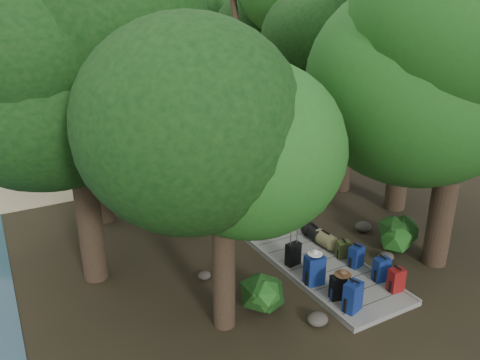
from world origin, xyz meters
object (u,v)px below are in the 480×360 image
backpack_left_b (338,286)px  backpack_right_c (356,255)px  duffel_right_black (315,233)px  duffel_right_khaki (325,239)px  backpack_left_c (314,268)px  suitcase_on_boardwalk (293,254)px  kayak (97,144)px  backpack_left_a (353,295)px  backpack_left_d (293,255)px  backpack_right_b (381,268)px  sun_lounger (223,136)px  backpack_right_a (396,279)px  backpack_right_d (343,249)px  lone_suitcase_on_sand (178,148)px

backpack_left_b → backpack_right_c: bearing=48.7°
duffel_right_black → backpack_left_b: bearing=-108.4°
duffel_right_khaki → duffel_right_black: (-0.01, 0.45, -0.01)m
duffel_right_khaki → backpack_left_c: bearing=-138.8°
suitcase_on_boardwalk → kayak: size_ratio=0.21×
backpack_left_b → backpack_left_a: bearing=-75.4°
duffel_right_black → backpack_left_d: bearing=-140.3°
backpack_left_c → backpack_left_d: (0.10, 1.01, -0.17)m
backpack_right_c → suitcase_on_boardwalk: (-1.35, 0.84, -0.01)m
backpack_right_b → backpack_left_a: bearing=-152.0°
backpack_left_c → duffel_right_khaki: (1.41, 1.34, -0.21)m
duffel_right_khaki → duffel_right_black: size_ratio=0.97×
duffel_right_black → duffel_right_khaki: bearing=-80.4°
backpack_left_c → backpack_left_b: bearing=-75.0°
backpack_right_b → sun_lounger: backpack_right_b is taller
backpack_right_a → kayak: bearing=107.2°
backpack_right_b → backpack_right_d: 1.29m
backpack_left_b → sun_lounger: 13.47m
backpack_left_a → backpack_left_d: size_ratio=1.56×
backpack_left_d → backpack_right_c: backpack_right_c is taller
backpack_right_d → duffel_right_khaki: 0.72m
duffel_right_black → kayak: size_ratio=0.21×
backpack_right_d → duffel_right_khaki: (-0.02, 0.72, -0.06)m
backpack_left_a → backpack_left_b: (0.01, 0.49, -0.06)m
backpack_left_b → backpack_right_b: (1.40, 0.07, 0.01)m
backpack_left_c → duffel_right_khaki: size_ratio=1.37×
lone_suitcase_on_sand → sun_lounger: bearing=21.5°
duffel_right_khaki → suitcase_on_boardwalk: 1.39m
backpack_left_d → backpack_right_b: bearing=-49.6°
backpack_right_b → duffel_right_khaki: bearing=98.8°
sun_lounger → duffel_right_black: bearing=-112.6°
backpack_right_d → sun_lounger: (2.36, 11.59, -0.06)m
backpack_left_d → backpack_right_a: backpack_right_a is taller
backpack_right_a → backpack_right_c: backpack_right_a is taller
backpack_right_b → lone_suitcase_on_sand: backpack_right_b is taller
backpack_left_d → backpack_right_a: (1.39, -2.16, 0.07)m
lone_suitcase_on_sand → backpack_right_a: bearing=-85.6°
duffel_right_black → suitcase_on_boardwalk: bearing=-139.4°
backpack_left_c → suitcase_on_boardwalk: 0.97m
backpack_left_c → backpack_right_b: size_ratio=1.25×
backpack_left_b → kayak: bearing=112.9°
backpack_left_d → duffel_right_khaki: (1.30, 0.33, -0.04)m
backpack_right_a → backpack_left_b: bearing=168.4°
backpack_left_a → backpack_right_c: backpack_left_a is taller
backpack_left_d → backpack_right_b: backpack_right_b is taller
backpack_left_b → backpack_right_a: 1.45m
backpack_left_a → sun_lounger: (3.69, 13.45, -0.18)m
sun_lounger → backpack_left_a: bearing=-115.0°
backpack_left_a → backpack_left_d: (0.01, 2.24, -0.14)m
backpack_left_a → backpack_right_a: size_ratio=1.21×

